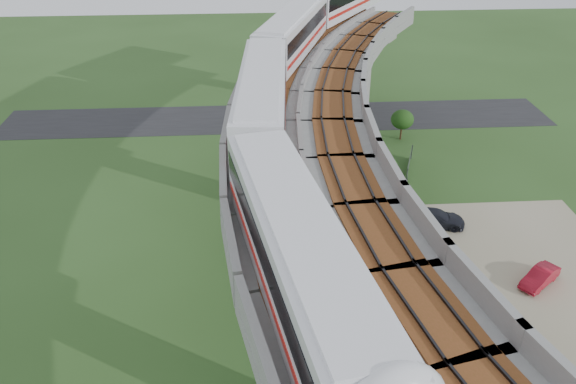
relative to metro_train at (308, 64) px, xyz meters
name	(u,v)px	position (x,y,z in m)	size (l,w,h in m)	color
ground	(300,300)	(-1.28, -10.53, -12.31)	(160.00, 160.00, 0.00)	#2C4B1E
dirt_lot	(523,312)	(12.72, -12.53, -12.29)	(18.00, 26.00, 0.04)	gray
asphalt_road	(278,118)	(-1.28, 19.47, -12.29)	(60.00, 8.00, 0.03)	#232326
viaduct	(369,177)	(2.56, -10.53, -3.26)	(19.58, 73.98, 11.40)	#99968E
metro_train	(308,64)	(0.00, 0.00, 0.00)	(16.61, 60.33, 3.64)	silver
fence	(449,285)	(8.47, -10.53, -11.56)	(3.87, 38.73, 1.50)	#2D382D
tree_0	(402,120)	(10.96, 13.20, -10.13)	(2.30, 2.30, 3.16)	#382314
tree_1	(386,166)	(7.10, 3.21, -10.03)	(2.02, 2.02, 3.14)	#382314
tree_2	(394,231)	(5.87, -5.63, -10.56)	(2.41, 2.41, 2.78)	#382314
tree_3	(425,347)	(4.98, -16.90, -10.35)	(2.78, 2.78, 3.14)	#382314
car_red	(540,277)	(14.87, -9.93, -11.70)	(1.21, 3.46, 1.14)	maroon
car_dark	(435,218)	(9.88, -2.56, -11.60)	(1.86, 4.58, 1.33)	black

